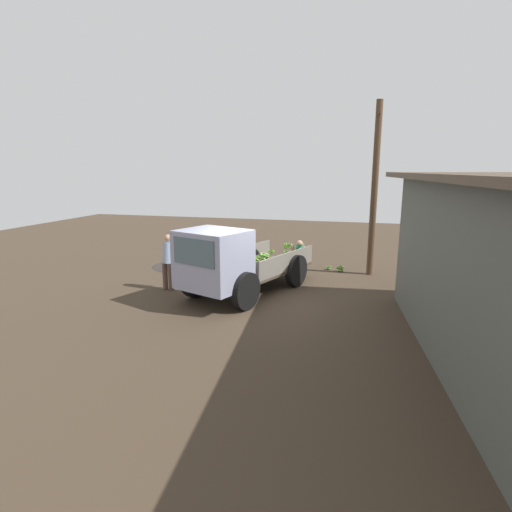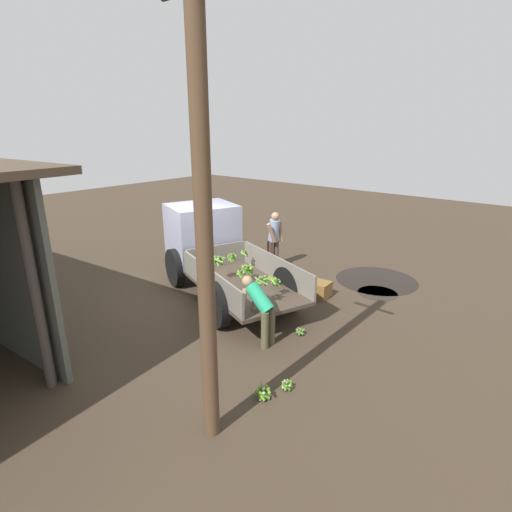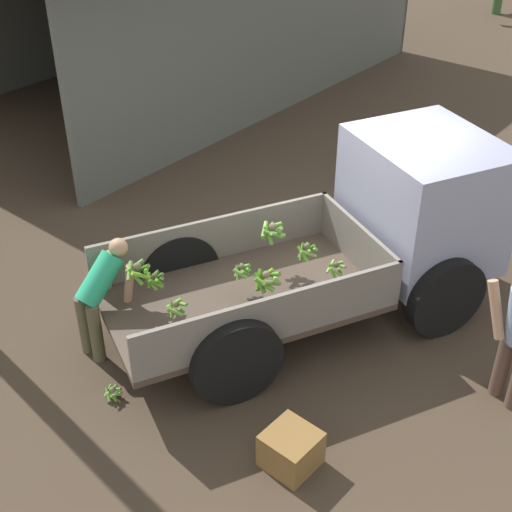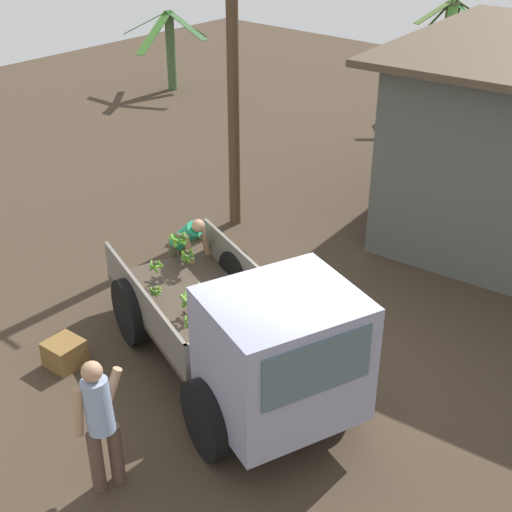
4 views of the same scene
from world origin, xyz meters
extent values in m
plane|color=#3E3124|center=(0.00, 0.00, 0.00)|extent=(36.00, 36.00, 0.00)
cylinder|color=black|center=(-3.67, -2.91, 0.00)|extent=(0.98, 0.98, 0.01)
cylinder|color=black|center=(-3.28, -3.73, 0.00)|extent=(2.16, 2.16, 0.01)
cube|color=#43362C|center=(-1.67, -0.14, 0.53)|extent=(3.42, 2.66, 0.08)
cube|color=slate|center=(-1.38, 0.64, 0.85)|extent=(2.84, 1.10, 0.55)
cube|color=slate|center=(-1.96, -0.91, 0.85)|extent=(2.84, 1.10, 0.55)
cube|color=slate|center=(-0.28, -0.66, 0.85)|extent=(0.65, 1.62, 0.55)
cube|color=#9094AD|center=(0.53, -0.96, 1.25)|extent=(1.92, 2.07, 1.52)
cube|color=#4C606B|center=(1.21, -1.21, 1.56)|extent=(0.50, 1.26, 0.67)
cylinder|color=black|center=(0.64, -0.05, 0.49)|extent=(1.00, 0.55, 0.99)
cylinder|color=black|center=(0.02, -1.71, 0.49)|extent=(1.00, 0.55, 0.99)
cylinder|color=black|center=(-1.78, 0.85, 0.49)|extent=(1.00, 0.55, 0.99)
cylinder|color=black|center=(-2.40, -0.81, 0.49)|extent=(1.00, 0.55, 0.99)
sphere|color=brown|center=(-1.54, -0.39, 0.92)|extent=(0.09, 0.09, 0.09)
cylinder|color=#44791A|center=(-1.58, -0.32, 0.84)|extent=(0.21, 0.16, 0.20)
cylinder|color=#41801C|center=(-1.62, -0.37, 0.84)|extent=(0.10, 0.22, 0.19)
cylinder|color=#5F9F2E|center=(-1.62, -0.44, 0.86)|extent=(0.17, 0.22, 0.17)
cylinder|color=olive|center=(-1.55, -0.49, 0.87)|extent=(0.24, 0.08, 0.15)
cylinder|color=#62943C|center=(-1.47, -0.45, 0.86)|extent=(0.19, 0.21, 0.15)
cylinder|color=#4F7724|center=(-1.44, -0.37, 0.87)|extent=(0.10, 0.24, 0.14)
cylinder|color=#61A022|center=(-1.49, -0.32, 0.85)|extent=(0.21, 0.17, 0.18)
sphere|color=brown|center=(-2.21, -0.47, 0.80)|extent=(0.06, 0.06, 0.06)
cylinder|color=#5C941F|center=(-2.22, -0.41, 0.77)|extent=(0.14, 0.05, 0.09)
cylinder|color=#65B02B|center=(-2.25, -0.45, 0.75)|extent=(0.09, 0.12, 0.13)
cylinder|color=#57A827|center=(-2.25, -0.47, 0.75)|extent=(0.06, 0.12, 0.13)
cylinder|color=#5C8934|center=(-2.23, -0.51, 0.76)|extent=(0.14, 0.09, 0.10)
cylinder|color=#467620|center=(-2.20, -0.51, 0.75)|extent=(0.13, 0.08, 0.12)
cylinder|color=olive|center=(-2.17, -0.49, 0.75)|extent=(0.09, 0.13, 0.12)
cylinder|color=#599834|center=(-2.16, -0.46, 0.77)|extent=(0.05, 0.14, 0.10)
cylinder|color=olive|center=(-2.18, -0.42, 0.77)|extent=(0.13, 0.11, 0.09)
sphere|color=brown|center=(-0.98, -0.48, 1.07)|extent=(0.07, 0.07, 0.07)
cylinder|color=olive|center=(-1.03, -0.54, 1.02)|extent=(0.18, 0.14, 0.12)
cylinder|color=#528B27|center=(-0.97, -0.53, 0.99)|extent=(0.15, 0.08, 0.18)
cylinder|color=#5C8C36|center=(-0.91, -0.51, 1.02)|extent=(0.12, 0.19, 0.12)
cylinder|color=#4A8C23|center=(-0.93, -0.46, 0.99)|extent=(0.09, 0.16, 0.17)
cylinder|color=#539426|center=(-0.97, -0.42, 0.99)|extent=(0.16, 0.07, 0.17)
cylinder|color=#518221|center=(-1.01, -0.43, 0.99)|extent=(0.15, 0.11, 0.18)
cylinder|color=#51A422|center=(-1.05, -0.48, 1.00)|extent=(0.04, 0.18, 0.16)
sphere|color=brown|center=(-2.57, -0.12, 0.94)|extent=(0.07, 0.07, 0.07)
cylinder|color=#5A9A26|center=(-2.55, -0.16, 0.87)|extent=(0.14, 0.10, 0.15)
cylinder|color=#559F24|center=(-2.50, -0.12, 0.90)|extent=(0.04, 0.17, 0.09)
cylinder|color=#62B12E|center=(-2.55, -0.05, 0.90)|extent=(0.17, 0.09, 0.09)
cylinder|color=#509022|center=(-2.62, -0.09, 0.87)|extent=(0.12, 0.13, 0.14)
cylinder|color=#6CA144|center=(-2.63, -0.16, 0.89)|extent=(0.13, 0.15, 0.11)
sphere|color=#4B4330|center=(-2.43, 0.41, 0.95)|extent=(0.07, 0.07, 0.07)
cylinder|color=#498126|center=(-2.42, 0.48, 0.90)|extent=(0.18, 0.08, 0.12)
cylinder|color=#528421|center=(-2.48, 0.45, 0.90)|extent=(0.14, 0.15, 0.13)
cylinder|color=olive|center=(-2.49, 0.40, 0.89)|extent=(0.06, 0.16, 0.15)
cylinder|color=#498020|center=(-2.46, 0.36, 0.89)|extent=(0.15, 0.11, 0.15)
cylinder|color=#54A422|center=(-2.42, 0.36, 0.88)|extent=(0.14, 0.09, 0.17)
cylinder|color=#548638|center=(-2.37, 0.38, 0.89)|extent=(0.10, 0.17, 0.14)
cylinder|color=#4B7732|center=(-2.38, 0.44, 0.89)|extent=(0.12, 0.16, 0.14)
sphere|color=brown|center=(-1.62, -0.09, 0.91)|extent=(0.07, 0.07, 0.07)
cylinder|color=#699942|center=(-1.65, -0.06, 0.85)|extent=(0.11, 0.13, 0.16)
cylinder|color=#79A946|center=(-1.67, -0.12, 0.87)|extent=(0.12, 0.16, 0.12)
cylinder|color=olive|center=(-1.61, -0.14, 0.85)|extent=(0.15, 0.06, 0.15)
cylinder|color=#62993B|center=(-1.56, -0.12, 0.87)|extent=(0.11, 0.16, 0.11)
cylinder|color=#529D27|center=(-1.56, -0.05, 0.87)|extent=(0.12, 0.16, 0.11)
cylinder|color=#71AF2F|center=(-1.62, -0.04, 0.85)|extent=(0.14, 0.05, 0.15)
sphere|color=brown|center=(-1.03, 0.01, 1.14)|extent=(0.09, 0.09, 0.09)
cylinder|color=#71AC44|center=(-1.04, -0.08, 1.07)|extent=(0.22, 0.07, 0.15)
cylinder|color=#437623|center=(-0.97, -0.05, 1.06)|extent=(0.19, 0.17, 0.18)
cylinder|color=#75AE41|center=(-0.96, 0.00, 1.05)|extent=(0.07, 0.19, 0.20)
cylinder|color=#54902F|center=(-0.96, 0.07, 1.09)|extent=(0.19, 0.20, 0.13)
cylinder|color=#639741|center=(-1.02, 0.07, 1.05)|extent=(0.19, 0.06, 0.20)
cylinder|color=#6EAA35|center=(-1.08, 0.09, 1.09)|extent=(0.21, 0.17, 0.12)
cylinder|color=#6EB043|center=(-1.08, 0.02, 1.04)|extent=(0.07, 0.17, 0.21)
cylinder|color=#487529|center=(-1.10, -0.06, 1.09)|extent=(0.19, 0.20, 0.12)
sphere|color=brown|center=(-2.63, 0.43, 1.16)|extent=(0.08, 0.08, 0.08)
cylinder|color=#719F41|center=(-2.69, 0.49, 1.10)|extent=(0.19, 0.18, 0.15)
cylinder|color=#50882E|center=(-2.68, 0.40, 1.07)|extent=(0.12, 0.17, 0.20)
cylinder|color=#70B22A|center=(-2.65, 0.35, 1.10)|extent=(0.21, 0.10, 0.16)
cylinder|color=#519F23|center=(-2.56, 0.37, 1.11)|extent=(0.17, 0.19, 0.14)
cylinder|color=#427B21|center=(-2.55, 0.44, 1.09)|extent=(0.09, 0.21, 0.17)
cylinder|color=#558937|center=(-2.60, 0.51, 1.11)|extent=(0.22, 0.11, 0.13)
sphere|color=#47402E|center=(-1.01, -0.92, 1.05)|extent=(0.07, 0.07, 0.07)
cylinder|color=#518E20|center=(-1.06, -0.91, 0.98)|extent=(0.06, 0.14, 0.15)
cylinder|color=#629434|center=(-1.05, -0.96, 1.00)|extent=(0.13, 0.13, 0.13)
cylinder|color=#4B7823|center=(-1.00, -0.96, 0.98)|extent=(0.13, 0.07, 0.15)
cylinder|color=#587933|center=(-0.95, -0.94, 1.01)|extent=(0.09, 0.17, 0.09)
cylinder|color=olive|center=(-0.96, -0.88, 1.02)|extent=(0.13, 0.15, 0.09)
cylinder|color=#75B140|center=(-1.02, -0.86, 1.00)|extent=(0.16, 0.06, 0.11)
cube|color=#52554D|center=(3.49, 4.23, 1.67)|extent=(9.61, 1.04, 3.34)
cylinder|color=#3F3833|center=(-1.13, 3.98, 1.67)|extent=(0.16, 0.16, 3.34)
cylinder|color=#4D3725|center=(-3.87, 3.06, 2.85)|extent=(0.21, 0.21, 5.70)
cylinder|color=#4D3725|center=(-3.87, 3.06, 5.25)|extent=(0.95, 0.07, 0.07)
cylinder|color=#46653A|center=(-11.51, 8.62, 1.14)|extent=(0.28, 0.28, 2.27)
cube|color=#31552C|center=(-10.81, 8.65, 1.99)|extent=(1.42, 0.29, 0.68)
cube|color=#22621A|center=(-11.29, 9.14, 1.90)|extent=(0.67, 1.16, 0.86)
cube|color=#438739|center=(-12.00, 8.87, 2.05)|extent=(1.08, 0.70, 0.57)
cube|color=#245B22|center=(-12.12, 8.27, 1.97)|extent=(1.36, 0.94, 0.72)
cube|color=#3D6F29|center=(-11.29, 7.82, 1.86)|extent=(0.72, 1.68, 0.95)
cylinder|color=brown|center=(-0.49, -2.91, 0.40)|extent=(0.19, 0.19, 0.81)
cylinder|color=brown|center=(-0.43, -2.69, 0.40)|extent=(0.19, 0.19, 0.81)
cylinder|color=#8B9FBE|center=(-0.49, -2.79, 1.12)|extent=(0.43, 0.39, 0.66)
sphere|color=tan|center=(-0.54, -2.78, 1.55)|extent=(0.23, 0.23, 0.23)
cylinder|color=tan|center=(-0.61, -2.97, 1.09)|extent=(0.15, 0.19, 0.60)
cylinder|color=tan|center=(-0.58, -2.56, 1.11)|extent=(0.19, 0.34, 0.59)
cylinder|color=brown|center=(-3.08, 0.90, 0.37)|extent=(0.15, 0.15, 0.73)
cylinder|color=brown|center=(-3.07, 0.70, 0.37)|extent=(0.15, 0.15, 0.73)
cylinder|color=#24A26F|center=(-2.87, 0.81, 0.93)|extent=(0.61, 0.29, 0.59)
sphere|color=tan|center=(-2.58, 0.81, 1.20)|extent=(0.21, 0.21, 0.21)
cylinder|color=tan|center=(-2.63, 1.00, 0.83)|extent=(0.10, 0.22, 0.55)
cylinder|color=tan|center=(-2.62, 0.63, 0.83)|extent=(0.10, 0.22, 0.55)
sphere|color=brown|center=(-3.33, 0.08, 0.13)|extent=(0.06, 0.06, 0.06)
cylinder|color=#6AAB43|center=(-3.33, 0.02, 0.10)|extent=(0.15, 0.04, 0.08)
cylinder|color=#4D7C2D|center=(-3.30, 0.05, 0.07)|extent=(0.10, 0.11, 0.12)
cylinder|color=#4D8B28|center=(-3.28, 0.09, 0.09)|extent=(0.06, 0.14, 0.09)
cylinder|color=olive|center=(-3.31, 0.13, 0.08)|extent=(0.14, 0.08, 0.10)
cylinder|color=#558A2B|center=(-3.35, 0.13, 0.09)|extent=(0.14, 0.08, 0.09)
cylinder|color=#60943C|center=(-3.38, 0.10, 0.08)|extent=(0.08, 0.13, 0.11)
cylinder|color=#60AE2D|center=(-3.36, 0.05, 0.07)|extent=(0.09, 0.10, 0.13)
sphere|color=brown|center=(-4.12, 1.65, 0.13)|extent=(0.07, 0.07, 0.07)
cylinder|color=olive|center=(-4.18, 1.67, 0.09)|extent=(0.08, 0.15, 0.11)
cylinder|color=#7CAE4B|center=(-4.18, 1.63, 0.08)|extent=(0.09, 0.15, 0.11)
cylinder|color=#468020|center=(-4.14, 1.62, 0.07)|extent=(0.12, 0.08, 0.14)
cylinder|color=#487E1B|center=(-4.10, 1.60, 0.09)|extent=(0.15, 0.09, 0.09)
cylinder|color=#6AAA43|center=(-4.07, 1.64, 0.08)|extent=(0.08, 0.14, 0.12)
cylinder|color=#74A644|center=(-4.07, 1.67, 0.08)|extent=(0.08, 0.14, 0.12)
cylinder|color=#598A38|center=(-4.10, 1.70, 0.08)|extent=(0.14, 0.09, 0.12)
cylinder|color=#43811E|center=(-4.15, 1.70, 0.08)|extent=(0.14, 0.09, 0.12)
sphere|color=brown|center=(-3.97, 2.07, 0.18)|extent=(0.08, 0.08, 0.08)
cylinder|color=#6A9D43|center=(-4.04, 2.07, 0.11)|extent=(0.05, 0.18, 0.17)
cylinder|color=#63A22D|center=(-4.03, 2.01, 0.14)|extent=(0.18, 0.18, 0.12)
cylinder|color=#488622|center=(-3.97, 2.01, 0.10)|extent=(0.17, 0.05, 0.19)
cylinder|color=#71A747|center=(-3.92, 2.03, 0.11)|extent=(0.15, 0.18, 0.16)
cylinder|color=#5B8929|center=(-3.89, 2.08, 0.14)|extent=(0.06, 0.21, 0.12)
cylinder|color=#6B9E42|center=(-3.94, 2.11, 0.10)|extent=(0.15, 0.13, 0.19)
cylinder|color=#5A9221|center=(-3.98, 2.14, 0.11)|extent=(0.18, 0.06, 0.17)
cylinder|color=olive|center=(-4.03, 2.11, 0.11)|extent=(0.15, 0.17, 0.17)
cube|color=brown|center=(-2.65, -1.80, 0.19)|extent=(0.49, 0.49, 0.38)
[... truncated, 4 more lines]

